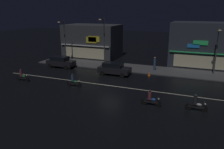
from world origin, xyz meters
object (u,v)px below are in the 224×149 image
object	(u,v)px
motorcycle_lead	(196,104)
motorcycle_trailing_far	(73,81)
parked_car_near_kerb	(114,69)
traffic_cone	(149,74)
parked_car_trailing	(61,62)
streetlamp_west	(64,38)
streetlamp_mid	(104,39)
pedestrian_on_sidewalk	(155,64)
streetlamp_east	(217,47)
motorcycle_following	(151,99)
motorcycle_opposite_lane	(22,76)

from	to	relation	value
motorcycle_lead	motorcycle_trailing_far	bearing A→B (deg)	-12.75
parked_car_near_kerb	traffic_cone	bearing A→B (deg)	14.99
parked_car_trailing	traffic_cone	distance (m)	13.63
streetlamp_west	streetlamp_mid	bearing A→B (deg)	-4.30
pedestrian_on_sidewalk	parked_car_near_kerb	xyz separation A→B (m)	(-4.68, -3.87, -0.18)
streetlamp_west	parked_car_near_kerb	xyz separation A→B (m)	(10.31, -3.92, -3.22)
streetlamp_west	motorcycle_trailing_far	size ratio (longest dim) A/B	3.50
pedestrian_on_sidewalk	streetlamp_east	bearing A→B (deg)	178.55
motorcycle_following	streetlamp_west	bearing A→B (deg)	-43.91
streetlamp_west	parked_car_trailing	size ratio (longest dim) A/B	1.54
traffic_cone	streetlamp_east	bearing A→B (deg)	24.19
streetlamp_mid	motorcycle_trailing_far	world-z (taller)	streetlamp_mid
streetlamp_east	pedestrian_on_sidewalk	size ratio (longest dim) A/B	3.13
pedestrian_on_sidewalk	parked_car_trailing	size ratio (longest dim) A/B	0.45
motorcycle_following	traffic_cone	xyz separation A→B (m)	(-2.26, 9.41, -0.36)
motorcycle_following	motorcycle_trailing_far	world-z (taller)	same
streetlamp_east	parked_car_near_kerb	bearing A→B (deg)	-159.02
motorcycle_lead	streetlamp_mid	bearing A→B (deg)	-45.21
motorcycle_following	parked_car_near_kerb	bearing A→B (deg)	-58.93
streetlamp_west	streetlamp_east	world-z (taller)	streetlamp_west
streetlamp_mid	motorcycle_lead	size ratio (longest dim) A/B	3.77
motorcycle_lead	traffic_cone	distance (m)	10.96
parked_car_trailing	traffic_cone	size ratio (longest dim) A/B	7.82
parked_car_near_kerb	motorcycle_following	size ratio (longest dim) A/B	2.26
streetlamp_mid	streetlamp_east	xyz separation A→B (m)	(15.48, 1.41, -0.58)
streetlamp_east	pedestrian_on_sidewalk	distance (m)	8.33
motorcycle_lead	parked_car_trailing	bearing A→B (deg)	-29.51
streetlamp_mid	parked_car_near_kerb	bearing A→B (deg)	-48.43
pedestrian_on_sidewalk	motorcycle_following	bearing A→B (deg)	91.82
motorcycle_opposite_lane	traffic_cone	bearing A→B (deg)	-141.95
motorcycle_trailing_far	traffic_cone	bearing A→B (deg)	-136.41
traffic_cone	motorcycle_following	bearing A→B (deg)	-76.49
motorcycle_opposite_lane	motorcycle_trailing_far	bearing A→B (deg)	-167.26
traffic_cone	streetlamp_west	bearing A→B (deg)	169.65
streetlamp_east	motorcycle_opposite_lane	distance (m)	25.06
motorcycle_following	motorcycle_opposite_lane	bearing A→B (deg)	-13.58
pedestrian_on_sidewalk	motorcycle_trailing_far	distance (m)	12.42
streetlamp_east	motorcycle_following	world-z (taller)	streetlamp_east
streetlamp_west	streetlamp_mid	distance (m)	7.34
streetlamp_east	parked_car_near_kerb	distance (m)	13.69
parked_car_trailing	pedestrian_on_sidewalk	bearing A→B (deg)	12.51
streetlamp_west	parked_car_trailing	xyz separation A→B (m)	(1.23, -3.10, -3.22)
streetlamp_mid	parked_car_near_kerb	size ratio (longest dim) A/B	1.67
streetlamp_mid	motorcycle_lead	world-z (taller)	streetlamp_mid
streetlamp_mid	motorcycle_trailing_far	size ratio (longest dim) A/B	3.77
motorcycle_trailing_far	motorcycle_following	bearing A→B (deg)	165.11
parked_car_near_kerb	motorcycle_lead	world-z (taller)	parked_car_near_kerb
parked_car_near_kerb	motorcycle_lead	xyz separation A→B (m)	(10.67, -7.86, -0.24)
streetlamp_west	streetlamp_mid	world-z (taller)	streetlamp_mid
motorcycle_following	traffic_cone	bearing A→B (deg)	-85.07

